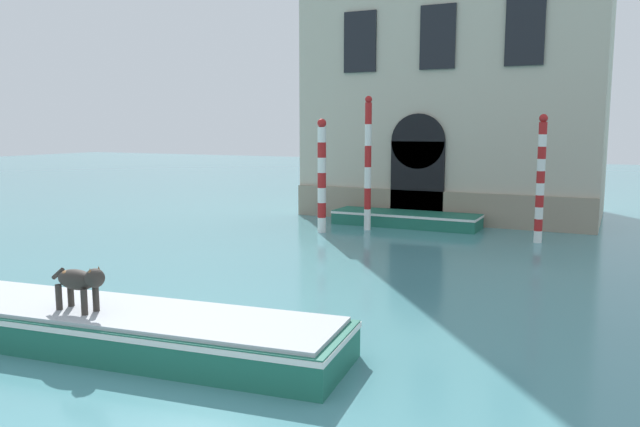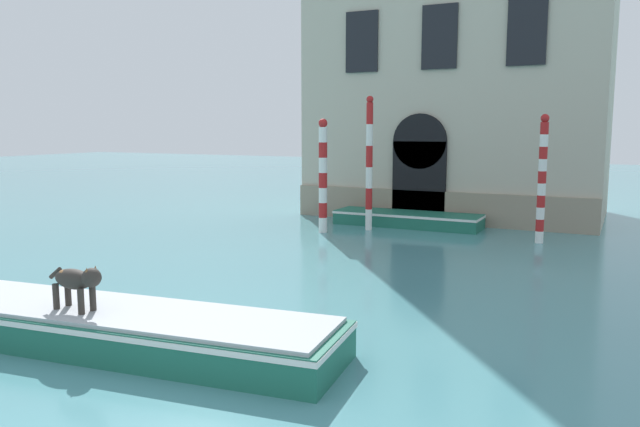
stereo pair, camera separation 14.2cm
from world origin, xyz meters
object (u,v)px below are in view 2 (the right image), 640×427
dog_on_deck (77,280)px  boat_moored_near_palazzo (407,219)px  boat_foreground (82,322)px  mooring_pole_2 (323,175)px  mooring_pole_1 (542,179)px  mooring_pole_0 (369,163)px

dog_on_deck → boat_moored_near_palazzo: dog_on_deck is taller
boat_foreground → mooring_pole_2: mooring_pole_2 is taller
mooring_pole_1 → dog_on_deck: bearing=-112.6°
mooring_pole_0 → mooring_pole_2: bearing=-137.0°
boat_moored_near_palazzo → mooring_pole_2: (-2.05, -2.42, 1.59)m
mooring_pole_2 → dog_on_deck: bearing=-83.1°
boat_foreground → boat_moored_near_palazzo: boat_foreground is taller
boat_foreground → boat_moored_near_palazzo: bearing=79.5°
boat_foreground → mooring_pole_1: size_ratio=2.33×
dog_on_deck → mooring_pole_1: (5.17, 12.42, 0.82)m
mooring_pole_1 → mooring_pole_2: bearing=-170.1°
dog_on_deck → mooring_pole_0: 12.41m
mooring_pole_0 → mooring_pole_2: (-1.16, -1.08, -0.36)m
boat_foreground → mooring_pole_0: size_ratio=2.00×
mooring_pole_2 → mooring_pole_1: bearing=9.9°
mooring_pole_2 → boat_moored_near_palazzo: bearing=49.7°
boat_foreground → mooring_pole_0: bearing=83.3°
boat_foreground → mooring_pole_1: 13.40m
boat_foreground → mooring_pole_2: (-1.13, 11.03, 1.52)m
mooring_pole_1 → mooring_pole_2: mooring_pole_1 is taller
boat_foreground → boat_moored_near_palazzo: size_ratio=1.73×
mooring_pole_1 → boat_foreground: bearing=-113.9°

